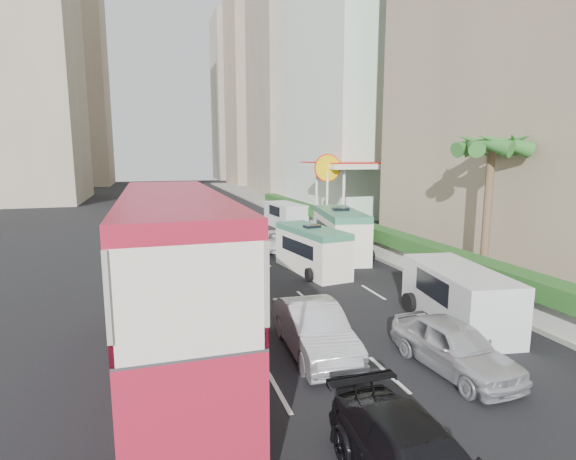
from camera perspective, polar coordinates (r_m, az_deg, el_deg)
name	(u,v)px	position (r m, az deg, el deg)	size (l,w,h in m)	color
ground_plane	(368,344)	(15.23, 10.17, -14.10)	(200.00, 200.00, 0.00)	black
double_decker_bus	(175,284)	(12.87, -14.16, -6.72)	(2.50, 11.00, 5.06)	#A6182E
car_silver_lane_a	(314,353)	(14.46, 3.31, -15.29)	(1.63, 4.68, 1.54)	silver
car_silver_lane_b	(452,370)	(14.22, 20.13, -16.33)	(1.71, 4.25, 1.45)	silver
van_asset	(276,249)	(29.36, -1.49, -2.45)	(1.95, 4.22, 1.17)	silver
minibus_near	(312,250)	(23.56, 3.04, -2.51)	(1.76, 5.29, 2.35)	silver
minibus_far	(340,233)	(27.29, 6.64, -0.43)	(2.10, 6.30, 2.79)	silver
panel_van_near	(458,296)	(17.45, 20.76, -7.89)	(2.06, 5.16, 2.06)	silver
panel_van_far	(285,215)	(38.46, -0.34, 1.92)	(2.02, 5.06, 2.02)	silver
sidewalk	(331,222)	(40.90, 5.43, 1.02)	(6.00, 120.00, 0.18)	#99968C
kerb_wall	(355,238)	(29.76, 8.55, -1.05)	(0.30, 44.00, 1.00)	silver
hedge	(356,226)	(29.62, 8.59, 0.56)	(1.10, 44.00, 0.70)	#2D6626
palm_tree	(487,216)	(21.91, 23.94, 1.64)	(0.36, 0.36, 6.40)	brown
shell_station	(351,194)	(39.18, 7.97, 4.52)	(6.50, 8.00, 5.50)	silver
tower_mid	(306,33)	(76.89, 2.26, 23.70)	(16.00, 16.00, 50.00)	tan
tower_far_a	(263,78)	(98.55, -3.21, 18.74)	(14.00, 14.00, 44.00)	tan
tower_far_b	(242,100)	(119.54, -5.84, 16.10)	(14.00, 14.00, 40.00)	tan
tower_left_b	(63,69)	(104.91, -26.68, 17.78)	(16.00, 16.00, 46.00)	tan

